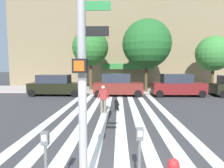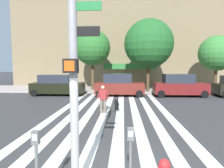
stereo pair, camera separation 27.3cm
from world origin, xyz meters
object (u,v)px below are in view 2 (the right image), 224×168
at_px(parking_meter_second_along, 130,151).
at_px(street_tree_further, 217,53).
at_px(traffic_light_pole, 72,27).
at_px(dog_on_leash, 117,103).
at_px(parked_car_behind_first, 119,85).
at_px(parked_car_near_curb, 57,85).
at_px(street_tree_middle, 149,44).
at_px(street_tree_nearest, 92,48).
at_px(pedestrian_dog_walker, 103,98).
at_px(parking_meter_curbside, 36,155).
at_px(parked_car_third_in_line, 179,86).

height_order(parking_meter_second_along, street_tree_further, street_tree_further).
bearing_deg(traffic_light_pole, dog_on_leash, 85.43).
distance_m(parked_car_behind_first, street_tree_further, 11.28).
bearing_deg(parked_car_near_curb, parking_meter_second_along, -65.10).
xyz_separation_m(parked_car_behind_first, street_tree_middle, (2.96, 2.35, 4.05)).
bearing_deg(parked_car_behind_first, street_tree_nearest, 130.53).
relative_size(parked_car_near_curb, street_tree_middle, 0.66).
bearing_deg(parked_car_behind_first, street_tree_further, 18.35).
height_order(traffic_light_pole, street_tree_middle, street_tree_middle).
xyz_separation_m(traffic_light_pole, pedestrian_dog_walker, (-0.15, 7.00, -2.59)).
xyz_separation_m(parking_meter_curbside, parked_car_third_in_line, (6.80, 14.09, -0.05)).
bearing_deg(parking_meter_curbside, pedestrian_dog_walker, 86.22).
bearing_deg(parked_car_near_curb, dog_on_leash, -45.35).
bearing_deg(parked_car_third_in_line, street_tree_middle, 137.38).
height_order(parking_meter_second_along, dog_on_leash, parking_meter_second_along).
bearing_deg(parking_meter_second_along, pedestrian_dog_walker, 100.65).
height_order(parking_meter_second_along, street_tree_middle, street_tree_middle).
height_order(parking_meter_second_along, parked_car_third_in_line, parked_car_third_in_line).
bearing_deg(pedestrian_dog_walker, traffic_light_pole, -88.74).
xyz_separation_m(parking_meter_curbside, pedestrian_dog_walker, (0.49, 7.42, -0.10)).
xyz_separation_m(parked_car_near_curb, pedestrian_dog_walker, (5.06, -6.68, -0.03)).
height_order(parked_car_near_curb, parked_car_third_in_line, parked_car_third_in_line).
relative_size(parking_meter_second_along, street_tree_further, 0.23).
distance_m(parking_meter_curbside, street_tree_further, 21.21).
distance_m(parked_car_near_curb, parked_car_behind_first, 5.85).
relative_size(parking_meter_curbside, street_tree_middle, 0.18).
bearing_deg(parking_meter_second_along, dog_on_leash, 94.08).
bearing_deg(street_tree_nearest, street_tree_middle, -11.48).
xyz_separation_m(parking_meter_second_along, parked_car_near_curb, (-6.40, 13.79, -0.07)).
relative_size(traffic_light_pole, parking_meter_curbside, 4.26).
height_order(street_tree_nearest, street_tree_further, street_tree_nearest).
distance_m(parking_meter_curbside, street_tree_nearest, 18.15).
xyz_separation_m(parked_car_near_curb, parked_car_behind_first, (5.85, 0.00, 0.03)).
bearing_deg(parked_car_third_in_line, parked_car_near_curb, 180.00).
height_order(traffic_light_pole, parked_car_behind_first, traffic_light_pole).
bearing_deg(parking_meter_second_along, street_tree_further, 60.49).
bearing_deg(parked_car_behind_first, street_tree_middle, 38.41).
bearing_deg(parking_meter_curbside, parked_car_behind_first, 84.81).
height_order(parked_car_third_in_line, pedestrian_dog_walker, parked_car_third_in_line).
bearing_deg(traffic_light_pole, street_tree_middle, 77.34).
bearing_deg(street_tree_nearest, dog_on_leash, -72.23).
relative_size(traffic_light_pole, dog_on_leash, 5.41).
xyz_separation_m(parked_car_near_curb, street_tree_nearest, (2.80, 3.57, 3.84)).
bearing_deg(parked_car_behind_first, pedestrian_dog_walker, -96.75).
distance_m(street_tree_nearest, dog_on_leash, 10.87).
height_order(parking_meter_second_along, parked_car_near_curb, parked_car_near_curb).
xyz_separation_m(traffic_light_pole, dog_on_leash, (0.62, 7.77, -3.08)).
xyz_separation_m(parking_meter_curbside, parking_meter_second_along, (1.83, 0.30, 0.00)).
height_order(parked_car_behind_first, street_tree_nearest, street_tree_nearest).
height_order(parked_car_behind_first, pedestrian_dog_walker, parked_car_behind_first).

